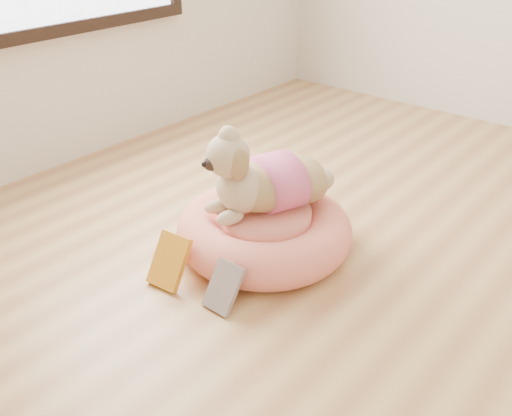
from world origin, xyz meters
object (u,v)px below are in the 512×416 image
Objects in this scene: dog at (263,165)px; book_yellow at (169,261)px; pet_bed at (264,231)px; book_white at (224,287)px.

dog is 2.53× the size of book_yellow.
dog reaches higher than book_yellow.
book_yellow is at bearing -107.80° from pet_bed.
book_white is (0.14, -0.37, -0.28)m from dog.
dog is (-0.02, 0.01, 0.27)m from pet_bed.
book_yellow is at bearing -84.03° from dog.
pet_bed is at bearing 108.72° from book_white.
dog is 2.88× the size of book_white.
book_white is (0.24, 0.02, -0.01)m from book_yellow.
pet_bed is at bearing -12.41° from dog.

